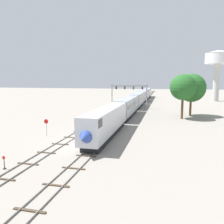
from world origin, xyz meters
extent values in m
plane|color=gray|center=(0.00, 0.00, 0.00)|extent=(400.00, 400.00, 0.00)
cube|color=slate|center=(1.28, 60.00, 0.08)|extent=(0.07, 200.00, 0.16)
cube|color=slate|center=(2.72, 60.00, 0.08)|extent=(0.07, 200.00, 0.16)
cube|color=#473828|center=(2.00, -18.00, 0.05)|extent=(2.60, 0.24, 0.10)
cube|color=#473828|center=(2.00, -14.00, 0.05)|extent=(2.60, 0.24, 0.10)
cube|color=#473828|center=(2.00, -10.00, 0.05)|extent=(2.60, 0.24, 0.10)
cube|color=#473828|center=(2.00, -6.00, 0.05)|extent=(2.60, 0.24, 0.10)
cube|color=#473828|center=(2.00, -2.00, 0.05)|extent=(2.60, 0.24, 0.10)
cube|color=#473828|center=(2.00, 2.00, 0.05)|extent=(2.60, 0.24, 0.10)
cube|color=#473828|center=(2.00, 6.00, 0.05)|extent=(2.60, 0.24, 0.10)
cube|color=#473828|center=(2.00, 10.00, 0.05)|extent=(2.60, 0.24, 0.10)
cube|color=#473828|center=(2.00, 14.00, 0.05)|extent=(2.60, 0.24, 0.10)
cube|color=#473828|center=(2.00, 18.00, 0.05)|extent=(2.60, 0.24, 0.10)
cube|color=#473828|center=(2.00, 22.00, 0.05)|extent=(2.60, 0.24, 0.10)
cube|color=#473828|center=(2.00, 26.00, 0.05)|extent=(2.60, 0.24, 0.10)
cube|color=#473828|center=(2.00, 30.00, 0.05)|extent=(2.60, 0.24, 0.10)
cube|color=#473828|center=(2.00, 34.00, 0.05)|extent=(2.60, 0.24, 0.10)
cube|color=#473828|center=(2.00, 38.00, 0.05)|extent=(2.60, 0.24, 0.10)
cube|color=#473828|center=(2.00, 42.00, 0.05)|extent=(2.60, 0.24, 0.10)
cube|color=#473828|center=(2.00, 46.00, 0.05)|extent=(2.60, 0.24, 0.10)
cube|color=#473828|center=(2.00, 50.00, 0.05)|extent=(2.60, 0.24, 0.10)
cube|color=#473828|center=(2.00, 54.00, 0.05)|extent=(2.60, 0.24, 0.10)
cube|color=#473828|center=(2.00, 58.00, 0.05)|extent=(2.60, 0.24, 0.10)
cube|color=#473828|center=(2.00, 62.00, 0.05)|extent=(2.60, 0.24, 0.10)
cube|color=#473828|center=(2.00, 66.00, 0.05)|extent=(2.60, 0.24, 0.10)
cube|color=#473828|center=(2.00, 70.00, 0.05)|extent=(2.60, 0.24, 0.10)
cube|color=#473828|center=(2.00, 74.00, 0.05)|extent=(2.60, 0.24, 0.10)
cube|color=#473828|center=(2.00, 78.00, 0.05)|extent=(2.60, 0.24, 0.10)
cube|color=#473828|center=(2.00, 82.00, 0.05)|extent=(2.60, 0.24, 0.10)
cube|color=#473828|center=(2.00, 86.00, 0.05)|extent=(2.60, 0.24, 0.10)
cube|color=#473828|center=(2.00, 90.00, 0.05)|extent=(2.60, 0.24, 0.10)
cube|color=#473828|center=(2.00, 94.00, 0.05)|extent=(2.60, 0.24, 0.10)
cube|color=#473828|center=(2.00, 98.00, 0.05)|extent=(2.60, 0.24, 0.10)
cube|color=#473828|center=(2.00, 102.00, 0.05)|extent=(2.60, 0.24, 0.10)
cube|color=#473828|center=(2.00, 106.00, 0.05)|extent=(2.60, 0.24, 0.10)
cube|color=#473828|center=(2.00, 110.00, 0.05)|extent=(2.60, 0.24, 0.10)
cube|color=#473828|center=(2.00, 114.00, 0.05)|extent=(2.60, 0.24, 0.10)
cube|color=#473828|center=(2.00, 118.00, 0.05)|extent=(2.60, 0.24, 0.10)
cube|color=#473828|center=(2.00, 122.00, 0.05)|extent=(2.60, 0.24, 0.10)
cube|color=#473828|center=(2.00, 126.00, 0.05)|extent=(2.60, 0.24, 0.10)
cube|color=#473828|center=(2.00, 130.00, 0.05)|extent=(2.60, 0.24, 0.10)
cube|color=#473828|center=(2.00, 134.00, 0.05)|extent=(2.60, 0.24, 0.10)
cube|color=#473828|center=(2.00, 138.00, 0.05)|extent=(2.60, 0.24, 0.10)
cube|color=#473828|center=(2.00, 142.00, 0.05)|extent=(2.60, 0.24, 0.10)
cube|color=#473828|center=(2.00, 146.00, 0.05)|extent=(2.60, 0.24, 0.10)
cube|color=#473828|center=(2.00, 150.00, 0.05)|extent=(2.60, 0.24, 0.10)
cube|color=#473828|center=(2.00, 154.00, 0.05)|extent=(2.60, 0.24, 0.10)
cube|color=#473828|center=(2.00, 158.00, 0.05)|extent=(2.60, 0.24, 0.10)
cube|color=slate|center=(-4.22, 40.00, 0.08)|extent=(0.07, 160.00, 0.16)
cube|color=slate|center=(-2.78, 40.00, 0.08)|extent=(0.07, 160.00, 0.16)
cube|color=#473828|center=(-3.50, -14.00, 0.05)|extent=(2.60, 0.24, 0.10)
cube|color=#473828|center=(-3.50, -10.00, 0.05)|extent=(2.60, 0.24, 0.10)
cube|color=#473828|center=(-3.50, -6.00, 0.05)|extent=(2.60, 0.24, 0.10)
cube|color=#473828|center=(-3.50, -2.00, 0.05)|extent=(2.60, 0.24, 0.10)
cube|color=#473828|center=(-3.50, 2.00, 0.05)|extent=(2.60, 0.24, 0.10)
cube|color=#473828|center=(-3.50, 6.00, 0.05)|extent=(2.60, 0.24, 0.10)
cube|color=#473828|center=(-3.50, 10.00, 0.05)|extent=(2.60, 0.24, 0.10)
cube|color=#473828|center=(-3.50, 14.00, 0.05)|extent=(2.60, 0.24, 0.10)
cube|color=#473828|center=(-3.50, 18.00, 0.05)|extent=(2.60, 0.24, 0.10)
cube|color=#473828|center=(-3.50, 22.00, 0.05)|extent=(2.60, 0.24, 0.10)
cube|color=#473828|center=(-3.50, 26.00, 0.05)|extent=(2.60, 0.24, 0.10)
cube|color=#473828|center=(-3.50, 30.00, 0.05)|extent=(2.60, 0.24, 0.10)
cube|color=#473828|center=(-3.50, 34.00, 0.05)|extent=(2.60, 0.24, 0.10)
cube|color=#473828|center=(-3.50, 38.00, 0.05)|extent=(2.60, 0.24, 0.10)
cube|color=#473828|center=(-3.50, 42.00, 0.05)|extent=(2.60, 0.24, 0.10)
cube|color=#473828|center=(-3.50, 46.00, 0.05)|extent=(2.60, 0.24, 0.10)
cube|color=#473828|center=(-3.50, 50.00, 0.05)|extent=(2.60, 0.24, 0.10)
cube|color=#473828|center=(-3.50, 54.00, 0.05)|extent=(2.60, 0.24, 0.10)
cube|color=#473828|center=(-3.50, 58.00, 0.05)|extent=(2.60, 0.24, 0.10)
cube|color=#473828|center=(-3.50, 62.00, 0.05)|extent=(2.60, 0.24, 0.10)
cube|color=#473828|center=(-3.50, 66.00, 0.05)|extent=(2.60, 0.24, 0.10)
cube|color=#473828|center=(-3.50, 70.00, 0.05)|extent=(2.60, 0.24, 0.10)
cube|color=#473828|center=(-3.50, 74.00, 0.05)|extent=(2.60, 0.24, 0.10)
cube|color=#473828|center=(-3.50, 78.00, 0.05)|extent=(2.60, 0.24, 0.10)
cube|color=#473828|center=(-3.50, 82.00, 0.05)|extent=(2.60, 0.24, 0.10)
cube|color=#473828|center=(-3.50, 86.00, 0.05)|extent=(2.60, 0.24, 0.10)
cube|color=#473828|center=(-3.50, 90.00, 0.05)|extent=(2.60, 0.24, 0.10)
cube|color=#473828|center=(-3.50, 94.00, 0.05)|extent=(2.60, 0.24, 0.10)
cube|color=#473828|center=(-3.50, 98.00, 0.05)|extent=(2.60, 0.24, 0.10)
cube|color=#473828|center=(-3.50, 102.00, 0.05)|extent=(2.60, 0.24, 0.10)
cube|color=#473828|center=(-3.50, 106.00, 0.05)|extent=(2.60, 0.24, 0.10)
cube|color=#473828|center=(-3.50, 110.00, 0.05)|extent=(2.60, 0.24, 0.10)
cube|color=#473828|center=(-3.50, 114.00, 0.05)|extent=(2.60, 0.24, 0.10)
cube|color=#473828|center=(-3.50, 118.00, 0.05)|extent=(2.60, 0.24, 0.10)
cube|color=silver|center=(2.00, 4.05, 2.90)|extent=(3.00, 20.11, 3.80)
cone|color=#2D479E|center=(2.00, -6.20, 2.50)|extent=(2.88, 2.60, 2.88)
cube|color=black|center=(2.00, -4.80, 4.04)|extent=(3.04, 1.80, 1.10)
cube|color=black|center=(2.00, 4.05, 0.50)|extent=(2.52, 18.10, 1.00)
cube|color=#9EA3AD|center=(2.00, 25.16, 2.90)|extent=(3.00, 20.11, 3.80)
cube|color=black|center=(2.00, 25.16, 3.30)|extent=(3.04, 18.50, 0.90)
cube|color=black|center=(2.00, 25.16, 0.50)|extent=(2.52, 18.10, 1.00)
cube|color=#9EA3AD|center=(2.00, 46.27, 2.90)|extent=(3.00, 20.11, 3.80)
cube|color=black|center=(2.00, 46.27, 3.30)|extent=(3.04, 18.50, 0.90)
cube|color=black|center=(2.00, 46.27, 0.50)|extent=(2.52, 18.10, 1.00)
cube|color=#9EA3AD|center=(2.00, 67.38, 2.90)|extent=(3.00, 20.11, 3.80)
cube|color=black|center=(2.00, 67.38, 3.30)|extent=(3.04, 18.50, 0.90)
cube|color=black|center=(2.00, 67.38, 0.50)|extent=(2.52, 18.10, 1.00)
cube|color=#9EA3AD|center=(2.00, 88.48, 2.90)|extent=(3.00, 20.11, 3.80)
cube|color=black|center=(2.00, 88.48, 3.30)|extent=(3.04, 18.50, 0.90)
cube|color=black|center=(2.00, 88.48, 0.50)|extent=(2.52, 18.10, 1.00)
cylinder|color=#999BA0|center=(-6.00, 41.30, 4.03)|extent=(0.36, 0.36, 8.06)
cylinder|color=#999BA0|center=(5.50, 41.30, 4.03)|extent=(0.36, 0.36, 8.06)
cube|color=#999BA0|center=(-0.25, 41.30, 7.46)|extent=(12.10, 0.36, 0.50)
cube|color=black|center=(-4.56, 41.35, 6.76)|extent=(0.44, 0.32, 0.90)
sphere|color=red|center=(-4.56, 41.16, 6.76)|extent=(0.28, 0.28, 0.28)
cube|color=black|center=(-1.69, 41.35, 6.76)|extent=(0.44, 0.32, 0.90)
sphere|color=green|center=(-1.69, 41.16, 6.76)|extent=(0.28, 0.28, 0.28)
cube|color=black|center=(1.19, 41.35, 6.76)|extent=(0.44, 0.32, 0.90)
sphere|color=green|center=(1.19, 41.16, 6.76)|extent=(0.28, 0.28, 0.28)
cube|color=black|center=(4.06, 41.35, 6.76)|extent=(0.44, 0.32, 0.90)
sphere|color=red|center=(4.06, 41.16, 6.76)|extent=(0.28, 0.28, 0.28)
cylinder|color=beige|center=(32.95, 75.52, 8.14)|extent=(2.60, 2.60, 16.27)
cylinder|color=white|center=(32.95, 75.52, 18.56)|extent=(10.46, 10.46, 4.59)
cone|color=white|center=(32.95, 75.52, 21.46)|extent=(10.67, 10.67, 1.20)
cylinder|color=black|center=(-5.10, -11.80, 0.55)|extent=(0.08, 0.08, 1.10)
cylinder|color=red|center=(-5.10, -11.82, 1.28)|extent=(0.36, 0.03, 0.36)
cube|color=#333333|center=(-5.10, -11.80, 0.06)|extent=(0.24, 0.24, 0.12)
cylinder|color=gray|center=(-8.00, 2.07, 1.10)|extent=(0.08, 0.08, 2.20)
cylinder|color=red|center=(-8.00, 2.05, 2.50)|extent=(0.76, 0.03, 0.76)
cylinder|color=brown|center=(17.85, 30.09, 2.39)|extent=(0.56, 0.56, 4.77)
sphere|color=#235B23|center=(17.85, 30.09, 7.34)|extent=(7.35, 7.35, 7.35)
cylinder|color=brown|center=(15.41, 25.00, 2.73)|extent=(0.56, 0.56, 5.46)
sphere|color=#235B23|center=(15.41, 25.00, 7.65)|extent=(6.24, 6.24, 6.24)
camera|label=1|loc=(11.29, -31.18, 9.45)|focal=35.83mm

